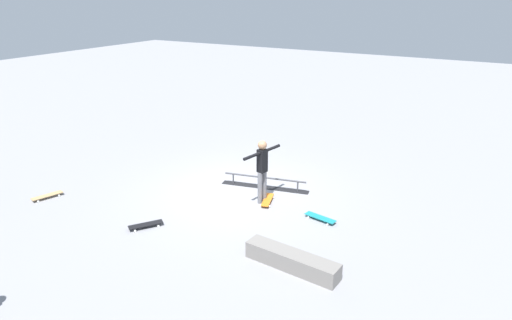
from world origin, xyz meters
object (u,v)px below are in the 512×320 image
Objects in this scene: grind_rail at (265,183)px; loose_skateboard_natural at (47,196)px; skateboard_main at (268,200)px; skater_main at (262,167)px; skate_ledge at (292,260)px; loose_skateboard_black at (146,225)px; loose_skateboard_teal at (320,218)px.

loose_skateboard_natural is at bearing 23.81° from grind_rail.
grind_rail reaches higher than skateboard_main.
skater_main is 2.07× the size of skateboard_main.
loose_skateboard_black is at bearing 3.51° from skate_ledge.
skater_main is at bearing 88.93° from skateboard_main.
skate_ledge is at bearing 51.50° from skater_main.
skater_main reaches higher than skateboard_main.
loose_skateboard_teal is at bearing -52.22° from loose_skateboard_natural.
grind_rail is 3.97m from skate_ledge.
skateboard_main is at bearing 116.84° from skater_main.
skateboard_main is 1.60m from loose_skateboard_teal.
loose_skateboard_natural is at bearing -51.19° from skater_main.
skate_ledge reaches higher than loose_skateboard_teal.
skate_ledge is 2.17m from loose_skateboard_teal.
skater_main is 1.96m from loose_skateboard_teal.
skater_main is 2.07× the size of loose_skateboard_teal.
skate_ledge is 7.13m from loose_skateboard_natural.
skateboard_main and loose_skateboard_black have the same top height.
skate_ledge is at bearing 128.74° from loose_skateboard_black.
loose_skateboard_teal is 1.00× the size of loose_skateboard_natural.
grind_rail is 1.48× the size of skater_main.
skater_main is at bearing 101.47° from grind_rail.
grind_rail reaches higher than loose_skateboard_teal.
skateboard_main is 5.93m from loose_skateboard_natural.
loose_skateboard_teal is at bearing 94.89° from skater_main.
grind_rail is 3.66m from loose_skateboard_black.
skate_ledge is 2.43× the size of loose_skateboard_teal.
skater_main is 2.22× the size of loose_skateboard_black.
skate_ledge is at bearing 107.35° from loose_skateboard_teal.
loose_skateboard_black is 4.18m from loose_skateboard_teal.
loose_skateboard_teal is at bearing 159.97° from loose_skateboard_black.
skateboard_main is at bearing 2.07° from loose_skateboard_teal.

